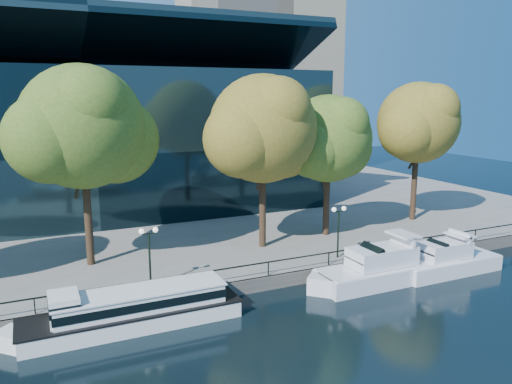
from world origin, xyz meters
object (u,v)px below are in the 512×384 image
tree_2 (85,130)px  cruiser_far (444,261)px  cruiser_near (382,268)px  tree_5 (420,125)px  tour_boat (128,309)px  tree_3 (265,131)px  lamp_2 (339,220)px  lamp_1 (149,244)px  tree_4 (330,141)px

tree_2 → cruiser_far: bearing=-23.5°
cruiser_near → tree_5: tree_5 is taller
tour_boat → tree_3: size_ratio=0.99×
tour_boat → lamp_2: 17.24m
lamp_2 → lamp_1: bearing=180.0°
cruiser_far → tree_5: (7.06, 11.08, 9.55)m
tour_boat → tree_3: 17.88m
cruiser_far → tree_5: bearing=57.5°
tree_2 → tree_4: bearing=-1.3°
tour_boat → tree_2: bearing=94.3°
tree_3 → tree_4: bearing=7.3°
tour_boat → tree_5: bearing=18.1°
tree_3 → cruiser_far: bearing=-40.7°
tree_3 → tree_4: tree_3 is taller
cruiser_near → lamp_2: lamp_2 is taller
tree_3 → tree_5: 17.87m
tree_5 → cruiser_near: bearing=-139.8°
tree_4 → lamp_2: size_ratio=3.10×
tour_boat → cruiser_far: 23.58m
tree_3 → tree_5: bearing=6.1°
cruiser_near → tree_3: (-5.21, 8.71, 9.47)m
cruiser_far → tree_5: tree_5 is taller
tree_2 → tree_5: tree_2 is taller
tree_5 → cruiser_far: bearing=-122.5°
cruiser_far → lamp_2: 8.56m
tree_3 → lamp_1: 13.56m
cruiser_near → tree_3: tree_3 is taller
tree_5 → tree_4: bearing=-174.7°
tour_boat → lamp_1: (2.09, 3.10, 2.86)m
tree_5 → tree_2: bearing=-179.0°
tree_5 → lamp_1: tree_5 is taller
lamp_1 → cruiser_far: bearing=-11.1°
cruiser_far → tree_3: tree_3 is taller
cruiser_near → cruiser_far: bearing=-5.0°
tree_2 → tree_3: (13.56, -1.33, -0.44)m
tree_2 → tour_boat: bearing=-85.7°
cruiser_far → tree_4: size_ratio=0.78×
tour_boat → cruiser_far: cruiser_far is taller
cruiser_far → tree_5: 16.24m
cruiser_far → tree_2: size_ratio=0.67×
lamp_2 → tree_4: bearing=63.9°
cruiser_far → tree_4: bearing=111.5°
tree_3 → tree_4: 6.88m
cruiser_near → lamp_1: size_ratio=3.00×
tour_boat → lamp_2: (16.72, 3.10, 2.86)m
cruiser_near → tree_4: (1.53, 9.57, 8.39)m
cruiser_far → lamp_1: bearing=168.9°
tree_2 → tree_4: size_ratio=1.17×
tree_3 → tree_2: bearing=174.4°
cruiser_far → tour_boat: bearing=177.3°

